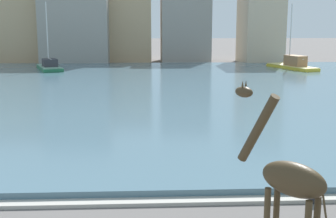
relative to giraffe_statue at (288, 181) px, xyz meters
The scene contains 11 objects.
harbor_water 27.66m from the giraffe_statue, 99.38° to the left, with size 85.40×45.67×0.34m, color #476675.
quay_edge_coping 6.47m from the giraffe_statue, 137.40° to the left, with size 85.40×0.50×0.12m, color #ADA89E.
giraffe_statue is the anchor object (origin of this frame).
sailboat_yellow 44.11m from the giraffe_statue, 72.20° to the left, with size 4.36×8.79×7.61m.
sailboat_green 44.65m from the giraffe_statue, 108.34° to the left, with size 4.36×7.64×7.78m.
mooring_bollard 4.92m from the giraffe_statue, 61.77° to the left, with size 0.24×0.24×0.50m, color #232326.
townhouse_wide_warehouse 58.57m from the giraffe_statue, 109.59° to the left, with size 8.63×7.15×11.41m.
townhouse_narrow_midrow 54.41m from the giraffe_statue, 103.19° to the left, with size 9.05×6.90×12.00m.
townhouse_tall_gabled 55.35m from the giraffe_statue, 95.82° to the left, with size 6.72×5.36×9.62m.
townhouse_corner_house 55.57m from the giraffe_statue, 87.42° to the left, with size 6.89×6.95×10.62m.
townhouse_end_terrace 54.33m from the giraffe_statue, 76.58° to the left, with size 5.18×7.70×12.29m.
Camera 1 is at (1.43, -7.00, 5.61)m, focal length 48.26 mm.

